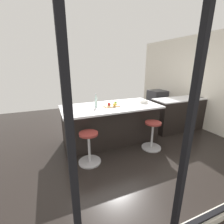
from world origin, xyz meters
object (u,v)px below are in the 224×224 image
apple_green (115,103)px  apple_red (109,104)px  kitchen_island (111,123)px  stool_middle (89,149)px  fruit_bowl (144,102)px  cutting_board (112,106)px  oven_range (157,102)px  stool_by_window (152,136)px  water_bottle (96,102)px  apple_yellow (115,104)px

apple_green → apple_red: same height
kitchen_island → apple_red: 0.52m
stool_middle → fruit_bowl: size_ratio=3.23×
kitchen_island → cutting_board: cutting_board is taller
oven_range → apple_red: 3.09m
apple_red → fruit_bowl: 0.93m
stool_middle → cutting_board: bearing=-139.0°
fruit_bowl → stool_by_window: bearing=77.5°
stool_middle → water_bottle: bearing=-118.0°
oven_range → water_bottle: (2.90, 1.51, 0.59)m
water_bottle → fruit_bowl: (-1.22, 0.08, -0.08)m
apple_yellow → fruit_bowl: bearing=-176.5°
kitchen_island → apple_yellow: bearing=104.8°
oven_range → water_bottle: 3.32m
stool_by_window → apple_yellow: size_ratio=8.58×
stool_by_window → fruit_bowl: fruit_bowl is taller
stool_middle → apple_yellow: bearing=-144.0°
fruit_bowl → cutting_board: bearing=-1.0°
apple_green → cutting_board: bearing=29.0°
cutting_board → apple_red: 0.08m
apple_red → oven_range: bearing=-149.0°
apple_green → fruit_bowl: 0.75m
oven_range → stool_by_window: oven_range is taller
oven_range → water_bottle: bearing=27.4°
oven_range → kitchen_island: (2.54, 1.48, 0.02)m
oven_range → fruit_bowl: bearing=43.5°
kitchen_island → apple_green: size_ratio=30.82×
apple_green → apple_yellow: 0.16m
oven_range → apple_green: size_ratio=12.02×
oven_range → apple_red: bearing=31.0°
oven_range → apple_green: 2.90m
stool_middle → water_bottle: water_bottle is taller
apple_red → water_bottle: water_bottle is taller
cutting_board → apple_red: apple_red is taller
oven_range → kitchen_island: size_ratio=0.39×
apple_green → apple_red: (0.19, 0.06, 0.00)m
apple_yellow → apple_red: bearing=-33.9°
stool_by_window → stool_middle: size_ratio=1.00×
oven_range → cutting_board: 3.04m
apple_yellow → apple_red: size_ratio=0.99×
stool_middle → cutting_board: 1.14m
apple_red → fruit_bowl: size_ratio=0.38×
cutting_board → apple_red: size_ratio=4.79×
fruit_bowl → apple_yellow: bearing=3.5°
apple_red → fruit_bowl: apple_red is taller
kitchen_island → apple_red: size_ratio=30.66×
apple_yellow → stool_middle: bearing=36.0°
fruit_bowl → apple_green: bearing=-6.6°
water_bottle → apple_yellow: bearing=161.6°
stool_middle → water_bottle: 1.08m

